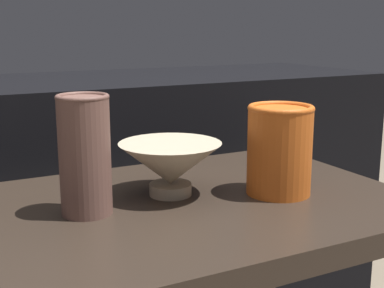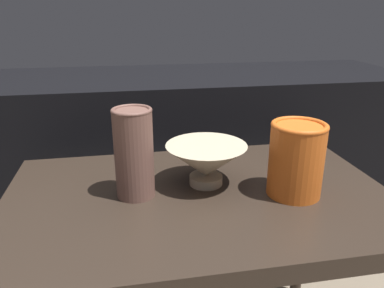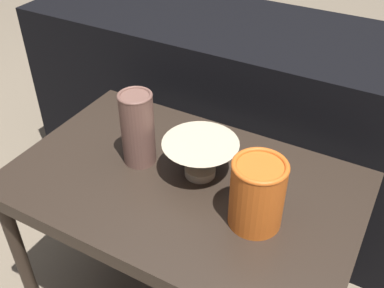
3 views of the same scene
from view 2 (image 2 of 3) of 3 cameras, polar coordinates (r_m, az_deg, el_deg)
The scene contains 5 objects.
table at distance 0.85m, azimuth 1.06°, elevation -10.73°, with size 0.83×0.53×0.54m.
couch_backdrop at distance 1.44m, azimuth -3.73°, elevation -3.28°, with size 1.75×0.50×0.69m.
bowl at distance 0.84m, azimuth 2.17°, elevation -2.67°, with size 0.18×0.18×0.09m.
vase_textured_left at distance 0.78m, azimuth -8.84°, elevation -1.27°, with size 0.08×0.08×0.19m.
vase_colorful_right at distance 0.81m, azimuth 15.61°, elevation -2.11°, with size 0.12×0.12×0.16m.
Camera 2 is at (-0.15, -0.71, 0.92)m, focal length 35.00 mm.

